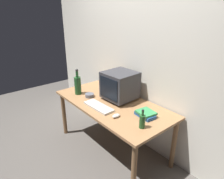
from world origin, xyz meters
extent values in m
plane|color=#56514C|center=(0.00, 0.00, 0.00)|extent=(6.00, 6.00, 0.00)
cube|color=silver|center=(0.00, 0.45, 1.25)|extent=(4.00, 0.08, 2.50)
cube|color=#9E7047|center=(0.00, 0.00, 0.69)|extent=(1.60, 0.78, 0.03)
cylinder|color=brown|center=(-0.74, -0.33, 0.34)|extent=(0.06, 0.06, 0.67)
cylinder|color=brown|center=(0.74, -0.33, 0.34)|extent=(0.06, 0.06, 0.67)
cylinder|color=brown|center=(-0.74, 0.33, 0.34)|extent=(0.06, 0.06, 0.67)
cylinder|color=brown|center=(0.74, 0.33, 0.34)|extent=(0.06, 0.06, 0.67)
cube|color=#333338|center=(-0.02, 0.15, 0.72)|extent=(0.29, 0.25, 0.03)
cube|color=#333338|center=(-0.02, 0.15, 0.90)|extent=(0.40, 0.40, 0.34)
cube|color=black|center=(-0.01, -0.05, 0.90)|extent=(0.31, 0.02, 0.27)
cube|color=beige|center=(0.00, -0.21, 0.71)|extent=(0.43, 0.17, 0.02)
ellipsoid|color=beige|center=(0.31, -0.20, 0.72)|extent=(0.06, 0.10, 0.04)
cylinder|color=#1E4C23|center=(-0.52, -0.19, 0.82)|extent=(0.09, 0.09, 0.24)
cylinder|color=#1E4C23|center=(-0.52, -0.19, 0.99)|extent=(0.03, 0.03, 0.09)
sphere|color=#262626|center=(-0.52, -0.19, 1.04)|extent=(0.04, 0.04, 0.04)
cylinder|color=#1E4C23|center=(0.63, -0.13, 0.77)|extent=(0.06, 0.06, 0.14)
cylinder|color=#1E4C23|center=(0.63, -0.13, 0.86)|extent=(0.02, 0.02, 0.05)
sphere|color=#262626|center=(0.63, -0.13, 0.89)|extent=(0.02, 0.02, 0.02)
cube|color=#28569E|center=(0.50, 0.06, 0.72)|extent=(0.23, 0.15, 0.04)
cube|color=#33894C|center=(0.51, 0.07, 0.75)|extent=(0.21, 0.19, 0.02)
cylinder|color=#595B66|center=(-0.33, -0.12, 0.72)|extent=(0.12, 0.12, 0.04)
cylinder|color=#B7B2A8|center=(-0.34, 0.26, 0.78)|extent=(0.09, 0.09, 0.15)
camera|label=1|loc=(1.76, -1.45, 1.81)|focal=31.99mm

